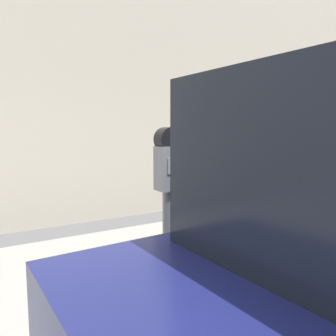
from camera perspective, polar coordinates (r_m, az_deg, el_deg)
name	(u,v)px	position (r m, az deg, el deg)	size (l,w,h in m)	color
sidewalk	(145,271)	(3.77, -4.10, -17.42)	(24.00, 2.80, 0.13)	#9E9B96
building_facade	(73,37)	(6.06, -16.24, 21.10)	(24.00, 0.30, 6.28)	beige
parking_meter	(168,199)	(2.35, 0.00, -5.44)	(0.17, 0.15, 1.49)	slate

